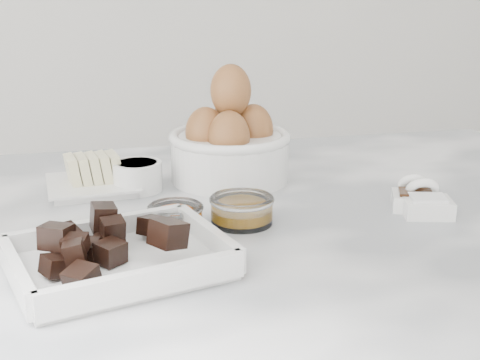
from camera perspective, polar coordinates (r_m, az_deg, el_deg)
name	(u,v)px	position (r m, az deg, el deg)	size (l,w,h in m)	color
marble_slab	(231,230)	(0.90, -0.81, -4.31)	(1.20, 0.80, 0.04)	white
chocolate_dish	(119,251)	(0.73, -10.33, -5.98)	(0.26, 0.22, 0.06)	white
butter_plate	(90,178)	(1.01, -12.67, 0.20)	(0.14, 0.14, 0.05)	white
sugar_ramekin	(138,175)	(1.00, -8.74, 0.43)	(0.07, 0.07, 0.04)	white
egg_bowl	(230,143)	(1.03, -0.87, 3.14)	(0.19, 0.19, 0.18)	white
honey_bowl	(242,209)	(0.86, 0.15, -2.52)	(0.08, 0.08, 0.04)	white
zest_bowl	(175,216)	(0.85, -5.53, -3.04)	(0.07, 0.07, 0.03)	white
vanilla_spoon	(415,197)	(0.95, 14.68, -1.39)	(0.08, 0.09, 0.05)	white
salt_spoon	(426,202)	(0.93, 15.58, -1.83)	(0.07, 0.09, 0.05)	white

